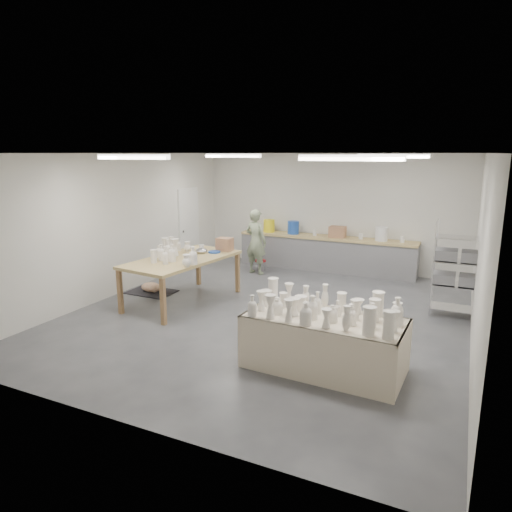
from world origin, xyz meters
The scene contains 9 objects.
room centered at (-0.11, 0.08, 2.06)m, with size 8.00×8.02×3.00m.
back_counter centered at (-0.01, 3.68, 0.49)m, with size 4.60×0.60×1.24m.
wire_shelf centered at (3.20, 1.40, 0.92)m, with size 0.88×0.48×1.80m.
drying_table centered at (1.60, -1.74, 0.44)m, with size 2.24×1.14×1.15m.
work_table centered at (-1.89, -0.02, 0.94)m, with size 1.53×2.61×1.31m.
rug centered at (-2.90, 0.18, 0.01)m, with size 1.00×0.70×0.02m, color black.
cat centered at (-2.88, 0.16, 0.12)m, with size 0.50×0.38×0.21m.
potter centered at (-1.51, 2.64, 0.82)m, with size 0.60×0.39×1.64m, color gray.
red_stool centered at (-1.51, 2.91, 0.25)m, with size 0.37×0.37×0.28m.
Camera 1 is at (3.27, -7.57, 3.00)m, focal length 32.00 mm.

